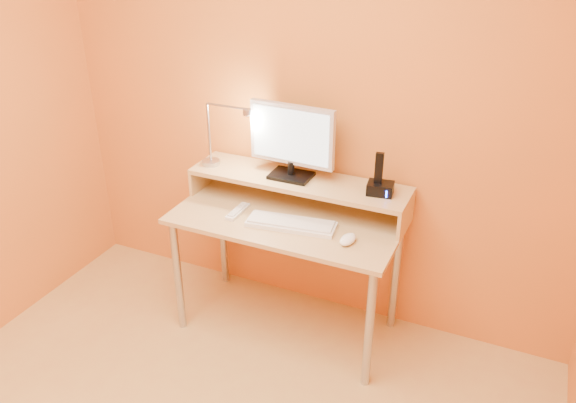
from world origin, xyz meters
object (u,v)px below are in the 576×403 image
at_px(lamp_base, 211,162).
at_px(phone_dock, 380,188).
at_px(keyboard, 291,224).
at_px(monitor_panel, 292,135).
at_px(remote_control, 238,212).
at_px(mouse, 348,239).

xyz_separation_m(lamp_base, phone_dock, (0.97, 0.03, 0.02)).
bearing_deg(keyboard, lamp_base, 153.56).
xyz_separation_m(monitor_panel, remote_control, (-0.21, -0.23, -0.39)).
xyz_separation_m(keyboard, remote_control, (-0.32, 0.01, -0.00)).
distance_m(lamp_base, remote_control, 0.36).
distance_m(lamp_base, phone_dock, 0.97).
xyz_separation_m(phone_dock, remote_control, (-0.70, -0.22, -0.18)).
height_order(lamp_base, remote_control, lamp_base).
bearing_deg(phone_dock, monitor_panel, 171.04).
bearing_deg(phone_dock, lamp_base, 173.98).
bearing_deg(lamp_base, phone_dock, 1.77).
relative_size(mouse, remote_control, 0.63).
height_order(monitor_panel, phone_dock, monitor_panel).
height_order(monitor_panel, keyboard, monitor_panel).
bearing_deg(remote_control, phone_dock, 17.66).
xyz_separation_m(phone_dock, keyboard, (-0.39, -0.23, -0.18)).
bearing_deg(remote_control, monitor_panel, 47.30).
height_order(lamp_base, mouse, lamp_base).
bearing_deg(keyboard, remote_control, 170.25).
xyz_separation_m(lamp_base, remote_control, (0.26, -0.19, -0.16)).
distance_m(monitor_panel, lamp_base, 0.53).
relative_size(lamp_base, remote_control, 0.54).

